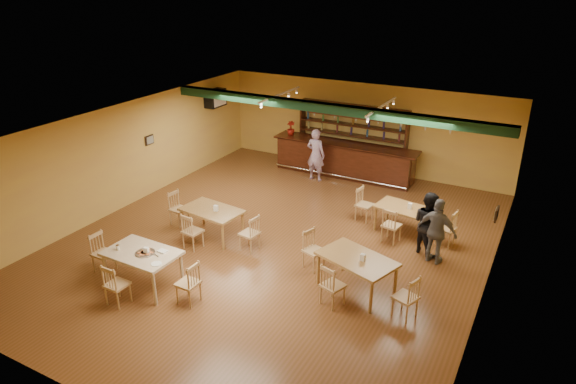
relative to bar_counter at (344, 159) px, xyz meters
The scene contains 22 objects.
floor 5.19m from the bar_counter, 86.33° to the right, with size 12.00×12.00×0.00m, color brown.
ceiling_beam 3.31m from the bar_counter, 82.01° to the right, with size 10.00×0.30×0.25m, color #10321B.
track_rail_left 3.30m from the bar_counter, 130.03° to the right, with size 0.05×2.50×0.05m, color white.
track_rail_right 3.42m from the bar_counter, 45.33° to the right, with size 0.05×2.50×0.05m, color white.
ac_unit 4.91m from the bar_counter, 168.00° to the right, with size 0.34×0.70×0.48m, color white.
picture_left 6.33m from the bar_counter, 138.19° to the right, with size 0.04×0.34×0.28m, color black.
picture_right 7.14m from the bar_counter, 41.26° to the right, with size 0.04×0.34×0.28m, color black.
bar_counter is the anchor object (origin of this frame).
back_bar_hutch 0.85m from the bar_counter, 90.00° to the left, with size 3.83×0.40×2.28m, color black.
poinsettia 2.18m from the bar_counter, behind, with size 0.27×0.27×0.48m, color #9F190E.
dining_table_b 4.30m from the bar_counter, 46.24° to the right, with size 1.42×0.85×0.71m, color olive.
dining_table_c 5.84m from the bar_counter, 102.71° to the right, with size 1.55×0.93×0.77m, color olive.
dining_table_d 6.88m from the bar_counter, 65.30° to the right, with size 1.61×0.97×0.81m, color olive.
near_table 8.35m from the bar_counter, 98.58° to the right, with size 1.57×1.01×0.84m, color tan.
pizza_tray 8.34m from the bar_counter, 97.82° to the right, with size 0.40×0.40×0.01m, color silver.
parmesan_shaker 8.61m from the bar_counter, 101.73° to the right, with size 0.07×0.07×0.11m, color #EAE5C6.
napkin_stack 8.08m from the bar_counter, 96.07° to the right, with size 0.20×0.15×0.03m, color white.
pizza_server 8.26m from the bar_counter, 96.72° to the right, with size 0.32×0.09×0.00m, color silver.
side_plate 8.51m from the bar_counter, 94.25° to the right, with size 0.22×0.22×0.01m, color white.
patron_bar 1.10m from the bar_counter, 128.92° to the right, with size 0.63×0.42×1.74m, color #7B4597.
patron_right_a 5.43m from the bar_counter, 45.98° to the right, with size 0.77×0.60×1.59m, color black.
patron_right_b 5.89m from the bar_counter, 46.21° to the right, with size 0.94×0.39×1.61m, color slate.
Camera 1 is at (5.68, -10.00, 6.30)m, focal length 31.90 mm.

